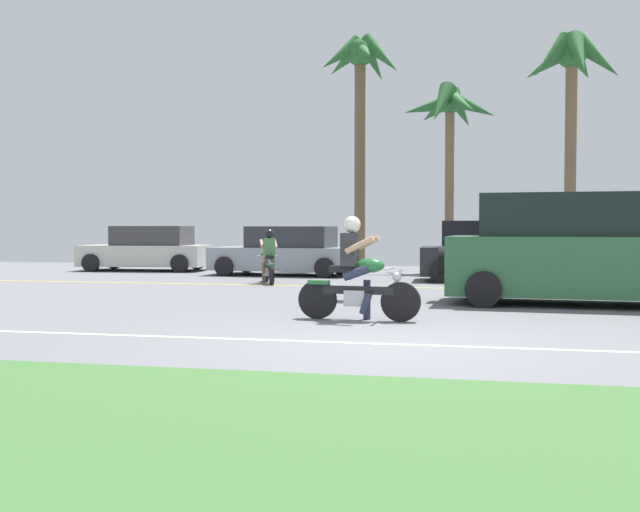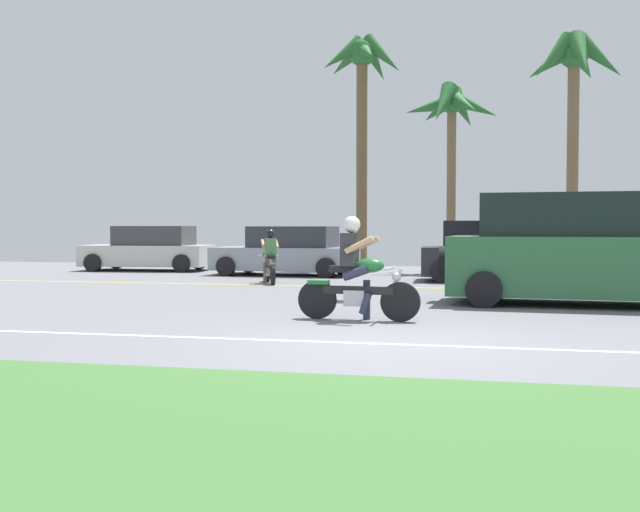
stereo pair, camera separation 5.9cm
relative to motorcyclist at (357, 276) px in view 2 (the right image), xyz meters
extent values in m
cube|color=slate|center=(0.74, 0.71, -0.69)|extent=(56.00, 30.00, 0.04)
cube|color=#3D6B33|center=(0.74, -6.39, -0.64)|extent=(56.00, 3.80, 0.06)
cube|color=silver|center=(0.74, -2.24, -0.66)|extent=(50.40, 0.12, 0.01)
cube|color=yellow|center=(0.74, 6.25, -0.66)|extent=(50.40, 0.12, 0.01)
cylinder|color=black|center=(0.66, -0.05, -0.37)|extent=(0.60, 0.13, 0.60)
cylinder|color=black|center=(-0.63, 0.04, -0.37)|extent=(0.60, 0.13, 0.60)
cylinder|color=#B7BAC1|center=(0.56, -0.04, -0.12)|extent=(0.27, 0.07, 0.52)
cube|color=black|center=(0.02, -0.01, -0.21)|extent=(1.09, 0.17, 0.12)
cube|color=#B7BAC1|center=(-0.03, 0.00, -0.33)|extent=(0.33, 0.22, 0.24)
ellipsoid|color=#236B33|center=(0.19, -0.02, 0.17)|extent=(0.44, 0.24, 0.22)
cube|color=black|center=(-0.18, 0.01, 0.11)|extent=(0.49, 0.25, 0.10)
cube|color=#236B33|center=(-0.61, 0.04, -0.10)|extent=(0.33, 0.18, 0.06)
cylinder|color=#B7BAC1|center=(0.48, -0.04, 0.12)|extent=(0.08, 0.62, 0.04)
sphere|color=#B7BAC1|center=(0.60, -0.05, 0.00)|extent=(0.14, 0.14, 0.14)
cylinder|color=#B7BAC1|center=(-0.25, 0.13, -0.40)|extent=(0.50, 0.10, 0.07)
cube|color=#2D2D33|center=(-0.12, 0.00, 0.41)|extent=(0.24, 0.33, 0.50)
sphere|color=silver|center=(-0.08, 0.00, 0.78)|extent=(0.26, 0.26, 0.26)
cylinder|color=#2D334C|center=(-0.01, -0.10, 0.06)|extent=(0.41, 0.16, 0.25)
cylinder|color=#2D334C|center=(0.00, 0.10, 0.06)|extent=(0.41, 0.16, 0.25)
cylinder|color=#2D334C|center=(0.13, 0.13, -0.36)|extent=(0.12, 0.12, 0.61)
cylinder|color=#2D334C|center=(0.15, -0.13, -0.40)|extent=(0.21, 0.12, 0.34)
cylinder|color=tan|center=(0.06, -0.21, 0.48)|extent=(0.45, 0.12, 0.28)
cylinder|color=tan|center=(0.09, 0.19, 0.48)|extent=(0.45, 0.12, 0.28)
cube|color=#2D663D|center=(3.66, 3.10, 0.04)|extent=(4.97, 2.17, 1.07)
cube|color=black|center=(3.57, 3.10, 0.96)|extent=(3.60, 1.83, 0.77)
cylinder|color=black|center=(1.86, 2.25, -0.35)|extent=(0.65, 0.26, 0.64)
cylinder|color=black|center=(1.96, 4.14, -0.35)|extent=(0.65, 0.26, 0.64)
cylinder|color=black|center=(1.13, 3.24, 0.10)|extent=(0.23, 0.59, 0.58)
cube|color=beige|center=(-8.82, 11.32, -0.18)|extent=(4.13, 2.09, 0.66)
cube|color=#3B3A3D|center=(-8.58, 11.33, 0.46)|extent=(2.43, 1.71, 0.61)
cylinder|color=black|center=(-7.45, 12.32, -0.39)|extent=(0.57, 0.22, 0.56)
cylinder|color=black|center=(-10.32, 12.10, -0.39)|extent=(0.57, 0.22, 0.56)
cylinder|color=black|center=(-7.31, 10.53, -0.39)|extent=(0.57, 0.22, 0.56)
cylinder|color=black|center=(-10.18, 10.31, -0.39)|extent=(0.57, 0.22, 0.56)
cube|color=#8C939E|center=(-3.88, 10.06, -0.18)|extent=(4.19, 2.00, 0.66)
cube|color=#2D2F36|center=(-3.63, 10.05, 0.45)|extent=(2.46, 1.67, 0.61)
cylinder|color=black|center=(-2.36, 10.89, -0.39)|extent=(0.57, 0.21, 0.56)
cylinder|color=black|center=(-5.31, 11.03, -0.39)|extent=(0.57, 0.21, 0.56)
cylinder|color=black|center=(-2.44, 9.09, -0.39)|extent=(0.57, 0.21, 0.56)
cylinder|color=black|center=(-5.40, 9.23, -0.39)|extent=(0.57, 0.21, 0.56)
cube|color=#232328|center=(2.04, 8.80, -0.15)|extent=(3.69, 1.91, 0.73)
cube|color=black|center=(1.82, 8.79, 0.56)|extent=(2.16, 1.59, 0.68)
cylinder|color=black|center=(0.77, 7.87, -0.39)|extent=(0.57, 0.20, 0.56)
cylinder|color=black|center=(3.38, 7.98, -0.39)|extent=(0.57, 0.20, 0.56)
cylinder|color=black|center=(0.70, 9.61, -0.39)|extent=(0.57, 0.20, 0.56)
cylinder|color=black|center=(3.30, 9.73, -0.39)|extent=(0.57, 0.20, 0.56)
cylinder|color=black|center=(5.39, 9.81, -0.39)|extent=(0.57, 0.22, 0.56)
cylinder|color=black|center=(5.27, 7.99, -0.39)|extent=(0.57, 0.22, 0.56)
cylinder|color=brown|center=(4.49, 14.05, 2.78)|extent=(0.36, 0.36, 6.89)
sphere|color=#28662D|center=(4.49, 14.05, 6.22)|extent=(0.95, 0.95, 0.95)
cone|color=#28662D|center=(5.27, 14.02, 6.03)|extent=(1.71, 0.68, 1.63)
cone|color=#28662D|center=(4.84, 14.75, 6.03)|extent=(1.37, 1.91, 1.27)
cone|color=#28662D|center=(3.81, 14.43, 6.03)|extent=(1.89, 1.42, 1.34)
cone|color=#28662D|center=(3.83, 13.65, 6.03)|extent=(1.74, 1.38, 1.66)
cone|color=#28662D|center=(4.62, 13.29, 6.03)|extent=(0.89, 1.74, 1.66)
cylinder|color=brown|center=(-2.30, 14.15, 2.98)|extent=(0.37, 0.37, 7.30)
sphere|color=#28662D|center=(-2.30, 14.15, 6.63)|extent=(0.97, 0.97, 0.97)
cone|color=#28662D|center=(-1.59, 14.05, 6.45)|extent=(1.62, 0.80, 1.53)
cone|color=#28662D|center=(-1.97, 14.79, 6.45)|extent=(1.22, 1.62, 1.56)
cone|color=#28662D|center=(-2.89, 14.57, 6.45)|extent=(1.71, 1.45, 1.26)
cone|color=#28662D|center=(-2.91, 13.76, 6.45)|extent=(1.69, 1.39, 1.41)
cone|color=#28662D|center=(-2.04, 13.48, 6.45)|extent=(1.16, 1.80, 1.06)
cylinder|color=brown|center=(0.76, 12.70, 1.98)|extent=(0.28, 0.28, 5.29)
sphere|color=#28662D|center=(0.76, 12.70, 4.62)|extent=(0.74, 0.74, 0.74)
cone|color=#28662D|center=(1.44, 12.81, 4.45)|extent=(1.68, 0.80, 1.08)
cone|color=#28662D|center=(1.06, 13.31, 4.45)|extent=(1.16, 1.63, 1.34)
cone|color=#28662D|center=(0.32, 13.21, 4.45)|extent=(1.47, 1.58, 1.03)
cone|color=#28662D|center=(0.09, 12.58, 4.45)|extent=(1.67, 0.80, 0.87)
cone|color=#28662D|center=(0.53, 12.05, 4.45)|extent=(1.01, 1.55, 1.47)
cone|color=#28662D|center=(1.13, 12.12, 4.45)|extent=(1.33, 1.65, 1.10)
cylinder|color=black|center=(-3.62, 7.40, -0.41)|extent=(0.27, 0.50, 0.51)
cylinder|color=black|center=(-3.18, 6.39, -0.41)|extent=(0.27, 0.50, 0.51)
cylinder|color=#B7BAC1|center=(-3.59, 7.32, -0.20)|extent=(0.13, 0.23, 0.44)
cube|color=black|center=(-3.40, 6.90, -0.28)|extent=(0.45, 0.89, 0.10)
cube|color=#B7BAC1|center=(-3.38, 6.86, -0.38)|extent=(0.26, 0.32, 0.20)
ellipsoid|color=#236B33|center=(-3.46, 7.04, 0.05)|extent=(0.37, 0.20, 0.19)
cube|color=black|center=(-3.33, 6.74, 0.00)|extent=(0.33, 0.45, 0.08)
cube|color=#236B33|center=(-3.19, 6.40, -0.18)|extent=(0.23, 0.30, 0.05)
cylinder|color=#B7BAC1|center=(-3.56, 7.26, 0.01)|extent=(0.50, 0.24, 0.03)
sphere|color=#B7BAC1|center=(-3.60, 7.36, -0.09)|extent=(0.12, 0.12, 0.12)
cylinder|color=#B7BAC1|center=(-3.40, 6.64, -0.44)|extent=(0.22, 0.41, 0.06)
cube|color=#4C7F4C|center=(-3.35, 6.79, 0.25)|extent=(0.32, 0.28, 0.43)
sphere|color=black|center=(-3.37, 6.82, 0.57)|extent=(0.22, 0.22, 0.22)
cylinder|color=brown|center=(-3.32, 6.91, -0.05)|extent=(0.24, 0.36, 0.21)
cylinder|color=brown|center=(-3.47, 6.85, -0.05)|extent=(0.24, 0.36, 0.21)
cylinder|color=brown|center=(-3.54, 6.93, -0.41)|extent=(0.12, 0.12, 0.52)
cylinder|color=brown|center=(-3.35, 7.05, -0.44)|extent=(0.15, 0.20, 0.29)
cylinder|color=tan|center=(-3.27, 7.01, 0.31)|extent=(0.22, 0.38, 0.24)
cylinder|color=tan|center=(-3.58, 6.88, 0.31)|extent=(0.22, 0.38, 0.24)
camera|label=1|loc=(1.90, -11.29, 0.75)|focal=42.61mm
camera|label=2|loc=(1.95, -11.28, 0.75)|focal=42.61mm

